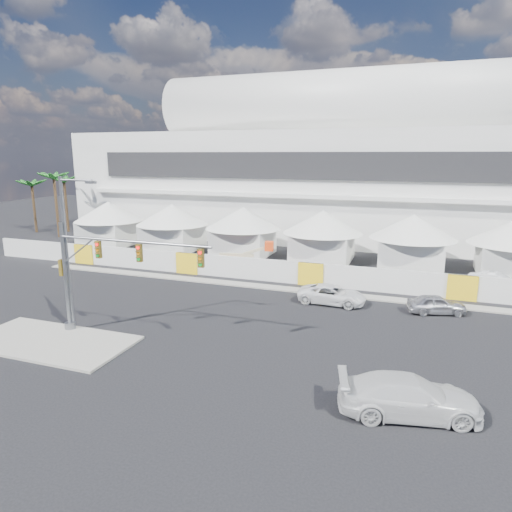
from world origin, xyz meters
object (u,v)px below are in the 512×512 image
(pickup_curb, at_px, (332,295))
(pickup_near, at_px, (409,396))
(traffic_mast, at_px, (95,273))
(streetlight_median, at_px, (69,244))
(boom_lift, at_px, (232,264))
(sedan_silver, at_px, (436,304))
(lot_car_a, at_px, (496,282))

(pickup_curb, relative_size, pickup_near, 0.84)
(pickup_near, bearing_deg, pickup_curb, 9.92)
(pickup_near, distance_m, traffic_mast, 19.00)
(streetlight_median, relative_size, boom_lift, 1.54)
(sedan_silver, distance_m, pickup_near, 14.41)
(streetlight_median, bearing_deg, sedan_silver, 27.17)
(lot_car_a, relative_size, traffic_mast, 0.42)
(sedan_silver, bearing_deg, traffic_mast, 103.88)
(pickup_curb, height_order, pickup_near, pickup_near)
(lot_car_a, height_order, traffic_mast, traffic_mast)
(boom_lift, bearing_deg, traffic_mast, -107.86)
(sedan_silver, distance_m, traffic_mast, 23.29)
(streetlight_median, bearing_deg, traffic_mast, -5.73)
(traffic_mast, distance_m, streetlight_median, 2.59)
(pickup_near, bearing_deg, sedan_silver, -18.98)
(streetlight_median, bearing_deg, boom_lift, 77.37)
(sedan_silver, distance_m, streetlight_median, 25.21)
(sedan_silver, bearing_deg, pickup_near, 158.14)
(pickup_near, height_order, streetlight_median, streetlight_median)
(sedan_silver, height_order, boom_lift, boom_lift)
(lot_car_a, height_order, boom_lift, boom_lift)
(sedan_silver, xyz_separation_m, streetlight_median, (-21.97, -11.28, 5.03))
(pickup_curb, xyz_separation_m, traffic_mast, (-12.54, -11.18, 3.36))
(lot_car_a, bearing_deg, pickup_curb, 138.09)
(pickup_curb, height_order, boom_lift, boom_lift)
(pickup_curb, bearing_deg, pickup_near, -155.65)
(pickup_curb, xyz_separation_m, pickup_near, (5.97, -14.04, 0.18))
(traffic_mast, bearing_deg, pickup_curb, 41.73)
(pickup_near, xyz_separation_m, lot_car_a, (6.31, 22.14, -0.15))
(sedan_silver, relative_size, streetlight_median, 0.41)
(sedan_silver, xyz_separation_m, pickup_curb, (-7.44, -0.30, 0.02))
(traffic_mast, bearing_deg, lot_car_a, 37.85)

